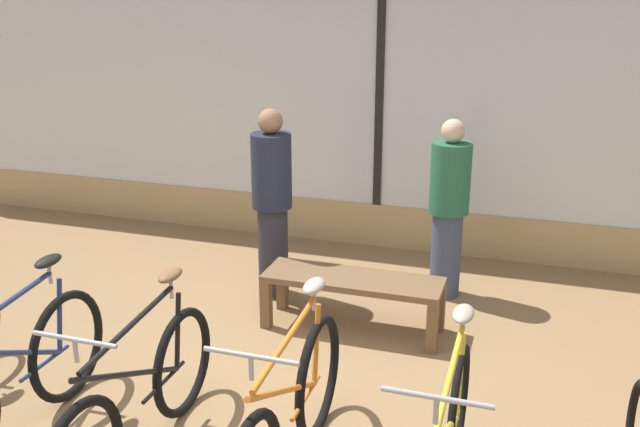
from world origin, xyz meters
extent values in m
plane|color=#99754C|center=(0.00, 0.00, 0.00)|extent=(24.00, 24.00, 0.00)
cube|color=tan|center=(0.00, 3.24, 0.23)|extent=(12.00, 0.08, 0.45)
cube|color=white|center=(0.00, 3.24, 1.52)|extent=(12.00, 0.04, 2.15)
cube|color=black|center=(0.00, 3.22, 1.52)|extent=(0.08, 0.02, 2.15)
torus|color=black|center=(-1.26, -0.14, 0.37)|extent=(0.06, 0.74, 0.74)
cylinder|color=navy|center=(-1.26, -0.68, 0.61)|extent=(0.03, 0.94, 0.51)
cylinder|color=navy|center=(-1.26, -0.18, 0.61)|extent=(0.03, 0.11, 0.49)
cylinder|color=navy|center=(-1.26, -0.65, 0.88)|extent=(0.03, 0.86, 0.10)
cylinder|color=navy|center=(-1.26, -0.36, 0.37)|extent=(0.03, 0.45, 0.03)
cylinder|color=#B2B2B7|center=(-1.26, -0.22, 0.92)|extent=(0.02, 0.02, 0.14)
ellipsoid|color=black|center=(-1.26, -0.22, 1.00)|extent=(0.11, 0.22, 0.06)
torus|color=black|center=(-0.46, -0.06, 0.35)|extent=(0.06, 0.70, 0.70)
cylinder|color=black|center=(-0.46, -0.63, 0.59)|extent=(0.03, 0.99, 0.51)
cylinder|color=black|center=(-0.46, -0.10, 0.59)|extent=(0.03, 0.11, 0.49)
cylinder|color=black|center=(-0.46, -0.60, 0.86)|extent=(0.03, 0.92, 0.10)
cylinder|color=black|center=(-0.46, -0.30, 0.35)|extent=(0.03, 0.48, 0.03)
cylinder|color=#B2B2B7|center=(-0.46, -0.14, 0.90)|extent=(0.02, 0.02, 0.14)
ellipsoid|color=brown|center=(-0.46, -0.14, 0.98)|extent=(0.11, 0.22, 0.06)
cylinder|color=#B2B2B7|center=(-0.46, -1.05, 0.96)|extent=(0.02, 0.02, 0.12)
cylinder|color=#ADADB2|center=(-0.46, -1.05, 1.02)|extent=(0.46, 0.02, 0.02)
torus|color=black|center=(0.42, 0.00, 0.37)|extent=(0.06, 0.75, 0.75)
cylinder|color=orange|center=(0.42, -0.56, 0.61)|extent=(0.03, 0.98, 0.51)
cylinder|color=orange|center=(0.42, -0.04, 0.61)|extent=(0.03, 0.11, 0.49)
cylinder|color=orange|center=(0.42, -0.53, 0.89)|extent=(0.03, 0.90, 0.10)
cylinder|color=orange|center=(0.42, -0.23, 0.37)|extent=(0.03, 0.47, 0.03)
cylinder|color=#B2B2B7|center=(0.42, -0.08, 0.92)|extent=(0.02, 0.02, 0.14)
ellipsoid|color=#B2A893|center=(0.42, -0.08, 1.00)|extent=(0.11, 0.22, 0.06)
cylinder|color=#B2B2B7|center=(0.42, -0.98, 0.98)|extent=(0.02, 0.02, 0.12)
cylinder|color=#ADADB2|center=(0.42, -0.98, 1.04)|extent=(0.46, 0.02, 0.02)
torus|color=black|center=(1.26, -0.09, 0.37)|extent=(0.04, 0.74, 0.74)
cylinder|color=gold|center=(1.26, -0.13, 0.61)|extent=(0.03, 0.11, 0.49)
cylinder|color=gold|center=(1.26, -0.61, 0.88)|extent=(0.03, 0.89, 0.10)
cylinder|color=#B2B2B7|center=(1.26, -0.17, 0.92)|extent=(0.02, 0.02, 0.14)
ellipsoid|color=#B2A893|center=(1.26, -0.17, 1.00)|extent=(0.11, 0.22, 0.06)
cylinder|color=#B2B2B7|center=(1.26, -1.05, 0.98)|extent=(0.02, 0.02, 0.12)
cylinder|color=#ADADB2|center=(1.26, -1.05, 1.04)|extent=(0.46, 0.02, 0.02)
cube|color=brown|center=(0.26, 1.36, 0.42)|extent=(1.40, 0.44, 0.05)
cube|color=brown|center=(-0.40, 1.18, 0.20)|extent=(0.08, 0.08, 0.40)
cube|color=brown|center=(0.92, 1.18, 0.20)|extent=(0.08, 0.08, 0.40)
cube|color=brown|center=(-0.40, 1.54, 0.20)|extent=(0.08, 0.08, 0.40)
cube|color=brown|center=(0.92, 1.54, 0.20)|extent=(0.08, 0.08, 0.40)
cylinder|color=#2D2D38|center=(-0.58, 1.79, 0.40)|extent=(0.31, 0.31, 0.80)
cylinder|color=#23283D|center=(-0.58, 1.79, 1.12)|extent=(0.40, 0.40, 0.64)
sphere|color=#9E7051|center=(-0.58, 1.79, 1.54)|extent=(0.21, 0.21, 0.21)
cylinder|color=#424C6B|center=(0.85, 2.23, 0.38)|extent=(0.34, 0.34, 0.76)
cylinder|color=#286647|center=(0.85, 2.23, 1.06)|extent=(0.45, 0.45, 0.60)
sphere|color=beige|center=(0.85, 2.23, 1.46)|extent=(0.20, 0.20, 0.20)
camera|label=1|loc=(1.58, -3.58, 2.65)|focal=40.00mm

